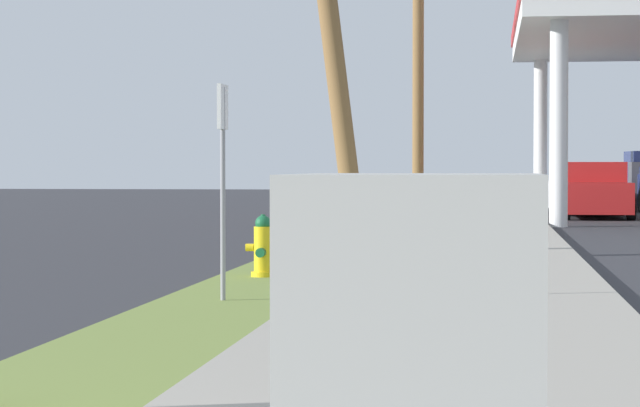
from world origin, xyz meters
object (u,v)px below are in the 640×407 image
at_px(fire_hydrant_second, 263,249).
at_px(street_sign_post, 223,146).
at_px(car_white_by_far_pump, 578,190).
at_px(fire_hydrant_third, 337,221).
at_px(car_red_by_near_pump, 595,192).
at_px(utility_pole_background, 418,50).

height_order(fire_hydrant_second, street_sign_post, street_sign_post).
bearing_deg(car_white_by_far_pump, street_sign_post, -100.52).
xyz_separation_m(fire_hydrant_third, street_sign_post, (0.19, -11.32, 1.19)).
distance_m(street_sign_post, car_white_by_far_pump, 29.07).
bearing_deg(street_sign_post, car_white_by_far_pump, 79.48).
bearing_deg(car_red_by_near_pump, fire_hydrant_second, -104.15).
height_order(fire_hydrant_second, car_red_by_near_pump, car_red_by_near_pump).
distance_m(fire_hydrant_third, car_red_by_near_pump, 14.89).
bearing_deg(street_sign_post, fire_hydrant_third, 90.94).
distance_m(fire_hydrant_second, car_red_by_near_pump, 22.96).
distance_m(fire_hydrant_third, utility_pole_background, 13.99).
relative_size(fire_hydrant_second, car_red_by_near_pump, 0.16).
distance_m(fire_hydrant_second, street_sign_post, 3.05).
xyz_separation_m(utility_pole_background, car_red_by_near_pump, (4.95, 0.46, -4.03)).
height_order(fire_hydrant_third, utility_pole_background, utility_pole_background).
height_order(fire_hydrant_third, car_red_by_near_pump, car_red_by_near_pump).
distance_m(fire_hydrant_second, fire_hydrant_third, 8.52).
relative_size(street_sign_post, car_white_by_far_pump, 0.46).
distance_m(utility_pole_background, street_sign_post, 24.81).
bearing_deg(fire_hydrant_third, car_white_by_far_pump, 72.34).
relative_size(fire_hydrant_second, fire_hydrant_third, 1.00).
relative_size(fire_hydrant_second, street_sign_post, 0.35).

